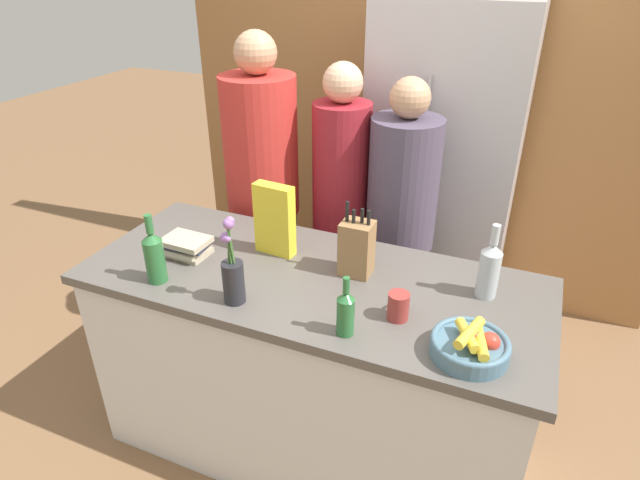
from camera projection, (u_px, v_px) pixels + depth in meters
name	position (u px, v px, depth m)	size (l,w,h in m)	color
ground_plane	(312.00, 440.00, 2.58)	(14.00, 14.00, 0.00)	brown
kitchen_island	(312.00, 366.00, 2.36)	(1.86, 0.77, 0.94)	silver
back_wall_wood	(418.00, 94.00, 3.28)	(3.06, 0.12, 2.60)	#9E6B3D
refrigerator	(442.00, 175.00, 3.07)	(0.80, 0.63, 1.89)	#B7B7BC
fruit_bowl	(471.00, 345.00, 1.70)	(0.25, 0.25, 0.12)	slate
knife_block	(357.00, 248.00, 2.10)	(0.12, 0.11, 0.31)	olive
flower_vase	(233.00, 273.00, 1.93)	(0.08, 0.08, 0.35)	#232328
cereal_box	(275.00, 220.00, 2.23)	(0.18, 0.08, 0.31)	yellow
coffee_mug	(399.00, 306.00, 1.87)	(0.08, 0.12, 0.10)	#99332D
book_stack	(187.00, 246.00, 2.26)	(0.20, 0.15, 0.08)	#B7A88E
bottle_oil	(154.00, 256.00, 2.06)	(0.08, 0.08, 0.29)	#286633
bottle_vinegar	(346.00, 312.00, 1.78)	(0.06, 0.06, 0.22)	#286633
bottle_wine	(489.00, 269.00, 1.96)	(0.08, 0.08, 0.30)	#B2BCC1
person_at_sink	(263.00, 186.00, 2.81)	(0.38, 0.38, 1.77)	#383842
person_in_blue	(340.00, 202.00, 2.77)	(0.29, 0.29, 1.64)	#383842
person_in_red_tee	(400.00, 220.00, 2.67)	(0.34, 0.34, 1.60)	#383842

